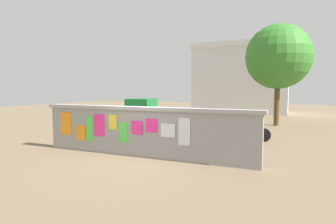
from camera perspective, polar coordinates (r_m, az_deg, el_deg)
The scene contains 10 objects.
ground at distance 17.26m, azimuth 7.78°, elevation -3.14°, with size 60.00×60.00×0.00m, color #7A664C.
poster_wall at distance 9.77m, azimuth -5.28°, elevation -3.87°, with size 8.15×0.42×1.73m.
auto_rickshaw_truck at distance 14.14m, azimuth -1.66°, elevation -1.15°, with size 3.73×1.84×1.85m.
motorcycle at distance 13.10m, azimuth 15.89°, elevation -3.73°, with size 1.87×0.68×0.87m.
bicycle_near at distance 11.02m, azimuth 12.17°, elevation -5.75°, with size 1.68×0.50×0.95m.
bicycle_far at distance 12.20m, azimuth -12.35°, elevation -4.74°, with size 1.65×0.61×0.95m.
person_walking at distance 10.00m, azimuth 6.88°, elevation -3.13°, with size 0.37×0.37×1.62m.
person_bystander at distance 10.76m, azimuth -1.62°, elevation -2.54°, with size 0.37×0.37×1.62m.
tree_roadside at distance 19.30m, azimuth 21.47°, elevation 10.37°, with size 4.07×4.07×6.40m.
building_background at distance 29.65m, azimuth 14.68°, elevation 6.64°, with size 9.18×5.71×6.80m.
Camera 1 is at (4.69, -8.44, 2.35)m, focal length 30.03 mm.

